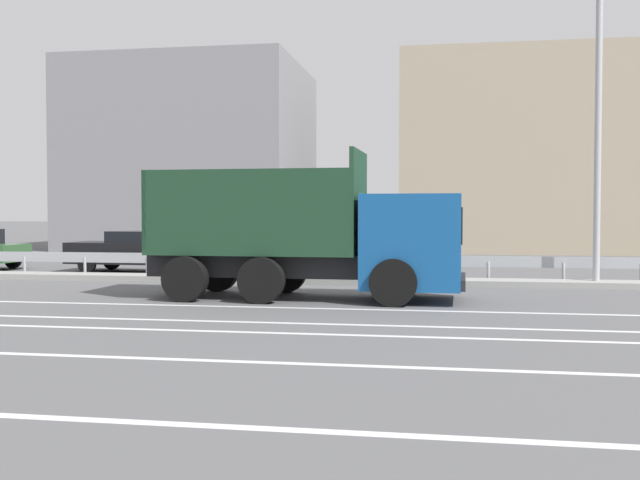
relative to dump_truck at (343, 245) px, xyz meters
name	(u,v)px	position (x,y,z in m)	size (l,w,h in m)	color
ground_plane	(325,294)	(-0.61, 1.06, -1.27)	(320.00, 320.00, 0.00)	#565659
lane_strip_0	(287,308)	(-0.96, -1.78, -1.27)	(50.77, 0.16, 0.01)	silver
lane_strip_1	(262,322)	(-0.96, -3.97, -1.27)	(50.77, 0.16, 0.01)	silver
lane_strip_2	(245,332)	(-0.96, -5.11, -1.27)	(50.77, 0.16, 0.01)	silver
lane_strip_3	(197,360)	(-0.96, -7.57, -1.27)	(50.77, 0.16, 0.01)	silver
lane_strip_4	(94,420)	(-0.96, -10.59, -1.27)	(50.77, 0.16, 0.01)	silver
median_island	(341,281)	(-0.61, 3.85, -1.18)	(27.93, 1.10, 0.18)	gray
median_guardrail	(345,262)	(-0.61, 4.79, -0.70)	(50.77, 0.09, 0.78)	#9EA0A5
dump_truck	(343,245)	(0.00, 0.00, 0.00)	(7.47, 2.75, 3.47)	#144C8C
median_road_sign	(193,238)	(-5.03, 3.85, 0.02)	(0.73, 0.16, 2.46)	white
street_lamp_1	(599,121)	(6.40, 3.87, 3.23)	(0.71, 2.05, 8.10)	#ADADB2
parked_car_2	(138,251)	(-8.10, 6.95, -0.54)	(4.74, 2.08, 1.41)	black
parked_car_3	(315,252)	(-1.86, 6.70, -0.52)	(4.12, 2.05, 1.46)	silver
background_building_0	(194,158)	(-12.14, 24.28, 3.94)	(12.49, 10.57, 10.43)	gray
background_building_1	(561,157)	(8.51, 25.60, 3.87)	(17.08, 11.36, 10.28)	tan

